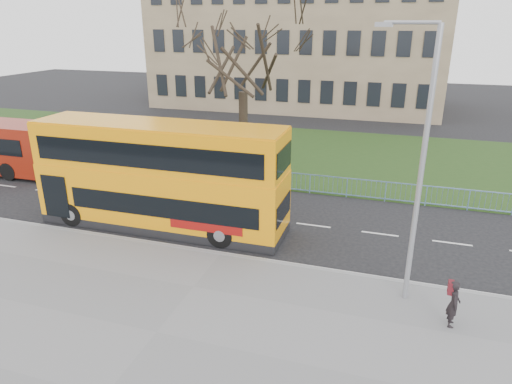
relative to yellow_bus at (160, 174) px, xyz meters
The scene contains 10 objects.
ground 4.41m from the yellow_bus, ahead, with size 120.00×120.00×0.00m, color black.
pavement 8.35m from the yellow_bus, 63.29° to the right, with size 80.00×10.50×0.12m, color slate.
kerb 4.76m from the yellow_bus, 28.20° to the right, with size 80.00×0.20×0.14m, color gray.
grass_verge 14.60m from the yellow_bus, 75.57° to the left, with size 80.00×15.40×0.08m, color #203D16.
guard_railing 7.46m from the yellow_bus, 60.09° to the left, with size 40.00×0.12×1.10m, color #688EB9, non-canonical shape.
bare_tree 10.17m from the yellow_bus, 86.54° to the left, with size 7.93×7.93×11.33m, color black, non-canonical shape.
civic_building 34.94m from the yellow_bus, 92.34° to the left, with size 30.00×15.00×14.00m, color #78644C.
yellow_bus is the anchor object (origin of this frame).
pedestrian 12.80m from the yellow_bus, 18.68° to the right, with size 0.55×0.36×1.52m, color black.
street_lamp 11.21m from the yellow_bus, 15.38° to the right, with size 1.86×0.42×8.78m.
Camera 1 is at (6.28, -16.65, 8.87)m, focal length 32.00 mm.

